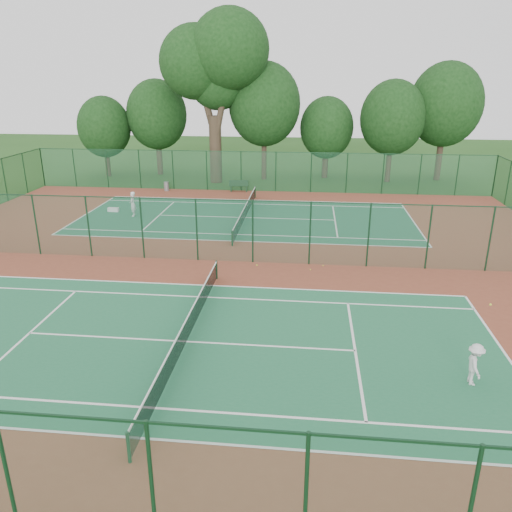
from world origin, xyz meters
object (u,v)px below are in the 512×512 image
Objects in this scene: player_far at (133,204)px; trash_bin at (166,186)px; bench at (239,186)px; kit_bag at (113,210)px; big_tree at (215,61)px; player_near at (475,364)px.

player_far is 8.66m from trash_bin.
kit_bag is (-8.46, -7.88, -0.39)m from bench.
kit_bag is (-1.98, -7.60, -0.24)m from trash_bin.
bench is (6.48, 0.27, 0.15)m from trash_bin.
trash_bin is 6.48m from bench.
player_far is at bearing -24.75° from kit_bag.
player_near is at bearing -66.05° from big_tree.
big_tree is (3.88, 13.16, 9.99)m from player_far.
player_near reaches higher than kit_bag.
kit_bag is 0.05× the size of big_tree.
kit_bag is at bearing -130.23° from player_far.
player_near is at bearing 31.53° from player_far.
trash_bin is at bearing 33.72° from player_near.
trash_bin is 7.86m from kit_bag.
player_far is at bearing -106.43° from big_tree.
player_far reaches higher than kit_bag.
trash_bin is 0.05× the size of big_tree.
kit_bag is at bearing -104.63° from trash_bin.
player_near is 0.82× the size of player_far.
big_tree is (5.82, 12.11, 10.74)m from kit_bag.
big_tree is at bearing 24.53° from player_near.
player_far is at bearing -131.23° from bench.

